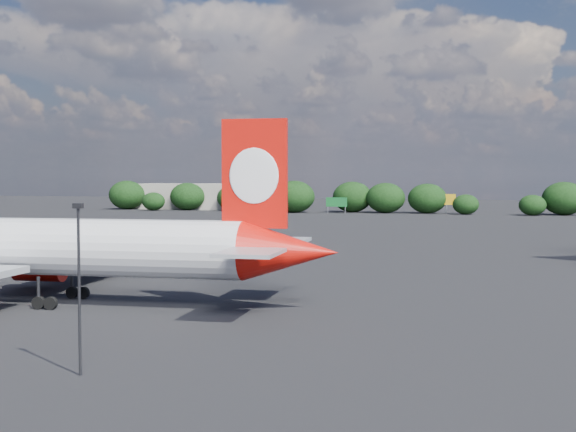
# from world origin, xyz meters

# --- Properties ---
(ground) EXTENTS (500.00, 500.00, 0.00)m
(ground) POSITION_xyz_m (0.00, 60.00, 0.00)
(ground) COLOR black
(ground) RESTS_ON ground
(qantas_airliner) EXTENTS (47.46, 45.15, 15.48)m
(qantas_airliner) POSITION_xyz_m (-6.00, 15.51, 4.71)
(qantas_airliner) COLOR silver
(qantas_airliner) RESTS_ON ground
(apron_lamp_post) EXTENTS (0.55, 0.30, 9.47)m
(apron_lamp_post) POSITION_xyz_m (9.24, -5.51, 5.37)
(apron_lamp_post) COLOR black
(apron_lamp_post) RESTS_ON ground
(terminal_building) EXTENTS (42.00, 16.00, 8.00)m
(terminal_building) POSITION_xyz_m (-65.00, 192.00, 4.00)
(terminal_building) COLOR gray
(terminal_building) RESTS_ON ground
(highway_sign) EXTENTS (6.00, 0.30, 4.50)m
(highway_sign) POSITION_xyz_m (-18.00, 176.00, 3.13)
(highway_sign) COLOR #125D25
(highway_sign) RESTS_ON ground
(billboard_yellow) EXTENTS (5.00, 0.30, 5.50)m
(billboard_yellow) POSITION_xyz_m (12.00, 182.00, 3.87)
(billboard_yellow) COLOR gold
(billboard_yellow) RESTS_ON ground
(horizon_treeline) EXTENTS (204.80, 16.99, 9.25)m
(horizon_treeline) POSITION_xyz_m (2.96, 180.78, 4.18)
(horizon_treeline) COLOR black
(horizon_treeline) RESTS_ON ground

